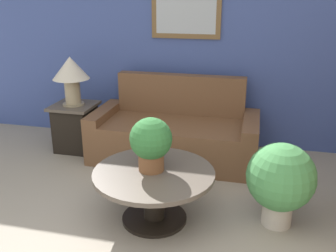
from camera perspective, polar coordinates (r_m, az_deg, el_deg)
The scene contains 7 objects.
wall_back at distance 4.83m, azimuth 4.84°, elevation 12.41°, with size 7.36×0.09×2.60m.
couch_main at distance 4.52m, azimuth 1.09°, elevation -1.18°, with size 1.96×0.90×0.96m.
coffee_table at distance 3.28m, azimuth -2.15°, elevation -8.95°, with size 1.05×1.05×0.48m.
side_table at distance 4.90m, azimuth -13.89°, elevation -0.09°, with size 0.52×0.52×0.60m.
table_lamp at distance 4.72m, azimuth -14.58°, elevation 7.89°, with size 0.45×0.45×0.60m.
potted_plant_on_table at distance 3.14m, azimuth -2.62°, elevation -2.43°, with size 0.36×0.36×0.47m.
potted_plant_floor at distance 3.32m, azimuth 16.77°, elevation -7.81°, with size 0.58×0.58×0.75m.
Camera 1 is at (0.73, -1.45, 1.92)m, focal length 40.00 mm.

